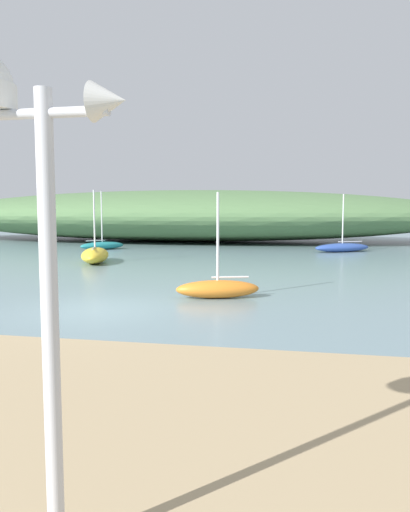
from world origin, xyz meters
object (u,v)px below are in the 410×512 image
(sailboat_inner_mooring, at_px, (218,288))
(sailboat_east_reach, at_px, (102,245))
(mast_structure, at_px, (11,153))
(sailboat_near_shore, at_px, (95,255))
(sailboat_centre_water, at_px, (342,247))

(sailboat_inner_mooring, bearing_deg, sailboat_east_reach, 123.21)
(sailboat_inner_mooring, bearing_deg, mast_structure, -87.55)
(mast_structure, bearing_deg, sailboat_near_shore, 112.41)
(sailboat_east_reach, height_order, sailboat_inner_mooring, sailboat_east_reach)
(sailboat_centre_water, distance_m, sailboat_near_shore, 15.45)
(mast_structure, xyz_separation_m, sailboat_centre_water, (4.55, 28.57, -2.76))
(sailboat_near_shore, bearing_deg, mast_structure, -67.59)
(sailboat_east_reach, bearing_deg, sailboat_centre_water, 4.47)
(sailboat_near_shore, bearing_deg, sailboat_east_reach, 110.47)
(sailboat_east_reach, relative_size, sailboat_inner_mooring, 1.22)
(mast_structure, relative_size, sailboat_inner_mooring, 1.11)
(mast_structure, height_order, sailboat_east_reach, sailboat_east_reach)
(sailboat_centre_water, bearing_deg, sailboat_east_reach, -175.53)
(sailboat_east_reach, distance_m, sailboat_inner_mooring, 19.18)
(sailboat_centre_water, bearing_deg, sailboat_inner_mooring, -106.25)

